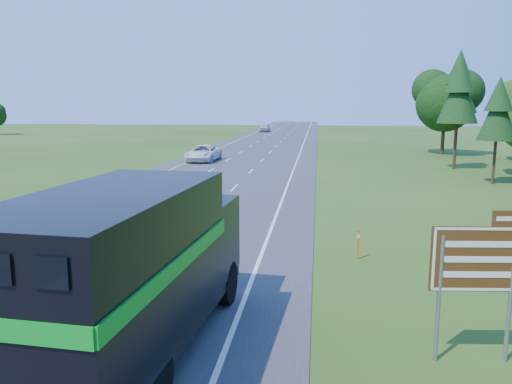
# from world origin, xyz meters

# --- Properties ---
(road) EXTENTS (15.00, 260.00, 0.04)m
(road) POSITION_xyz_m (0.00, 50.00, 0.02)
(road) COLOR #38383A
(road) RESTS_ON ground
(lane_markings) EXTENTS (11.15, 260.00, 0.01)m
(lane_markings) POSITION_xyz_m (0.00, 50.00, 0.04)
(lane_markings) COLOR yellow
(lane_markings) RESTS_ON road
(horse_truck) EXTENTS (3.50, 9.31, 4.04)m
(horse_truck) POSITION_xyz_m (3.54, 13.94, 2.20)
(horse_truck) COLOR black
(horse_truck) RESTS_ON road
(white_suv) EXTENTS (2.96, 6.07, 1.66)m
(white_suv) POSITION_xyz_m (-4.13, 54.32, 0.87)
(white_suv) COLOR white
(white_suv) RESTS_ON road
(far_car) EXTENTS (2.24, 5.31, 1.79)m
(far_car) POSITION_xyz_m (-3.87, 112.43, 0.94)
(far_car) COLOR #B2B3BA
(far_car) RESTS_ON road
(exit_sign) EXTENTS (2.08, 0.27, 3.53)m
(exit_sign) POSITION_xyz_m (11.18, 14.96, 2.29)
(exit_sign) COLOR gray
(exit_sign) RESTS_ON ground
(delineator) EXTENTS (0.09, 0.05, 1.15)m
(delineator) POSITION_xyz_m (9.19, 22.46, 0.62)
(delineator) COLOR #D7600B
(delineator) RESTS_ON ground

